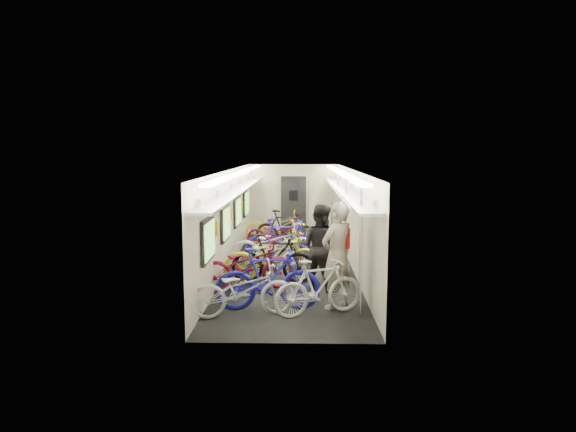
{
  "coord_description": "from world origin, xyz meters",
  "views": [
    {
      "loc": [
        0.22,
        -12.36,
        2.87
      ],
      "look_at": [
        -0.1,
        1.02,
        1.15
      ],
      "focal_mm": 32.0,
      "sensor_mm": 36.0,
      "label": 1
    }
  ],
  "objects_px": {
    "bicycle_0": "(243,290)",
    "passenger_mid": "(320,247)",
    "backpack": "(342,238)",
    "bicycle_1": "(268,279)",
    "passenger_near": "(337,255)"
  },
  "relations": [
    {
      "from": "bicycle_0",
      "to": "bicycle_1",
      "type": "relative_size",
      "value": 0.96
    },
    {
      "from": "bicycle_1",
      "to": "backpack",
      "type": "relative_size",
      "value": 5.01
    },
    {
      "from": "bicycle_1",
      "to": "passenger_mid",
      "type": "distance_m",
      "value": 1.81
    },
    {
      "from": "passenger_near",
      "to": "backpack",
      "type": "xyz_separation_m",
      "value": [
        0.1,
        0.12,
        0.3
      ]
    },
    {
      "from": "passenger_mid",
      "to": "backpack",
      "type": "distance_m",
      "value": 1.31
    },
    {
      "from": "bicycle_0",
      "to": "passenger_mid",
      "type": "relative_size",
      "value": 1.03
    },
    {
      "from": "passenger_near",
      "to": "passenger_mid",
      "type": "bearing_deg",
      "value": -119.72
    },
    {
      "from": "bicycle_0",
      "to": "passenger_mid",
      "type": "distance_m",
      "value": 2.35
    },
    {
      "from": "backpack",
      "to": "bicycle_0",
      "type": "bearing_deg",
      "value": -165.88
    },
    {
      "from": "bicycle_1",
      "to": "passenger_mid",
      "type": "height_order",
      "value": "passenger_mid"
    },
    {
      "from": "bicycle_0",
      "to": "passenger_mid",
      "type": "height_order",
      "value": "passenger_mid"
    },
    {
      "from": "passenger_near",
      "to": "backpack",
      "type": "height_order",
      "value": "passenger_near"
    },
    {
      "from": "passenger_mid",
      "to": "backpack",
      "type": "height_order",
      "value": "passenger_mid"
    },
    {
      "from": "bicycle_1",
      "to": "backpack",
      "type": "bearing_deg",
      "value": -82.01
    },
    {
      "from": "bicycle_0",
      "to": "passenger_mid",
      "type": "bearing_deg",
      "value": -51.51
    }
  ]
}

